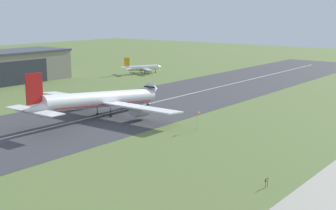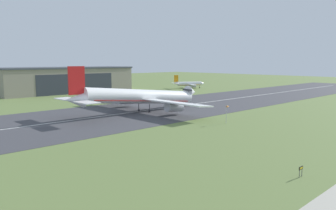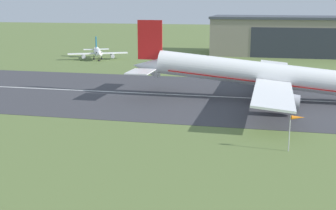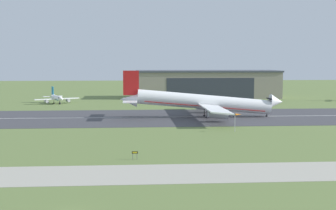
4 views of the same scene
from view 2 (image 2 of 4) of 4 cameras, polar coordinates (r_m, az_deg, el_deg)
name	(u,v)px [view 2 (image 2 of 4)]	position (r m, az deg, el deg)	size (l,w,h in m)	color
ground_plane	(178,163)	(61.31, 1.84, -10.05)	(739.16, 739.16, 0.00)	olive
runway_strip	(52,123)	(105.34, -19.59, -2.98)	(499.16, 51.50, 0.06)	#3D3D42
runway_centreline	(52,123)	(105.34, -19.59, -2.96)	(449.24, 0.70, 0.01)	silver
hangar_building	(66,80)	(206.75, -17.28, 4.24)	(79.71, 26.52, 15.15)	gray
airplane_landing	(142,97)	(121.21, -4.53, 1.38)	(60.24, 59.10, 17.09)	white
airplane_parked_centre	(189,84)	(227.23, 3.69, 3.70)	(23.31, 19.15, 9.23)	white
windsock_pole	(228,107)	(100.75, 10.36, -0.41)	(2.15, 1.01, 5.36)	#B7B7BC
runway_sign	(301,169)	(57.96, 22.14, -10.32)	(1.28, 0.13, 1.77)	#4C4C51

